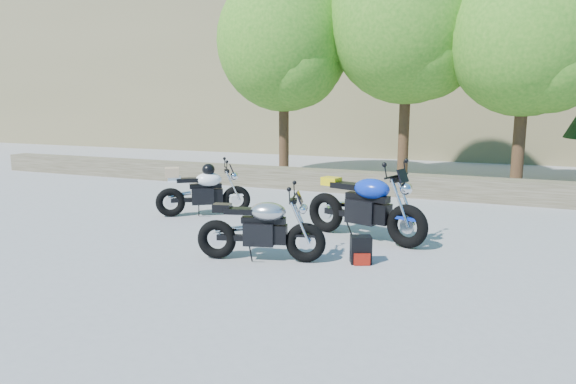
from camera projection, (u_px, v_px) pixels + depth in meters
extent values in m
plane|color=gray|center=(248.00, 254.00, 7.26)|extent=(90.00, 90.00, 0.00)
cube|color=#4F4834|center=(353.00, 182.00, 12.22)|extent=(22.00, 0.55, 0.50)
cube|color=olive|center=(507.00, 10.00, 30.30)|extent=(80.00, 30.00, 15.00)
cylinder|color=#382314|center=(284.00, 124.00, 14.49)|extent=(0.28, 0.28, 3.02)
sphere|color=#2D7319|center=(284.00, 41.00, 14.10)|extent=(3.67, 3.67, 3.67)
sphere|color=#2D7319|center=(297.00, 64.00, 13.75)|extent=(2.38, 2.38, 2.38)
cylinder|color=#382314|center=(404.00, 119.00, 13.58)|extent=(0.28, 0.28, 3.36)
sphere|color=#2D7319|center=(408.00, 20.00, 13.14)|extent=(4.08, 4.08, 4.08)
sphere|color=#2D7319|center=(425.00, 47.00, 12.81)|extent=(2.64, 2.64, 2.64)
cylinder|color=#382314|center=(520.00, 131.00, 12.02)|extent=(0.28, 0.28, 2.91)
sphere|color=#2D7319|center=(527.00, 34.00, 11.64)|extent=(3.54, 3.54, 3.54)
sphere|color=#2D7319|center=(551.00, 61.00, 11.29)|extent=(2.29, 2.29, 2.29)
torus|color=black|center=(306.00, 243.00, 6.87)|extent=(0.56, 0.27, 0.55)
torus|color=black|center=(217.00, 239.00, 7.04)|extent=(0.56, 0.27, 0.55)
cylinder|color=silver|center=(306.00, 243.00, 6.87)|extent=(0.19, 0.08, 0.19)
cylinder|color=silver|center=(217.00, 239.00, 7.04)|extent=(0.19, 0.08, 0.19)
cube|color=black|center=(259.00, 234.00, 6.94)|extent=(0.46, 0.35, 0.31)
cube|color=black|center=(264.00, 220.00, 6.90)|extent=(0.61, 0.28, 0.09)
ellipsoid|color=#B4B4B9|center=(268.00, 212.00, 6.87)|extent=(0.56, 0.44, 0.26)
cube|color=black|center=(241.00, 211.00, 6.92)|extent=(0.46, 0.29, 0.08)
cube|color=black|center=(222.00, 208.00, 6.95)|extent=(0.27, 0.22, 0.11)
cylinder|color=black|center=(293.00, 198.00, 6.79)|extent=(0.17, 0.55, 0.03)
sphere|color=silver|center=(303.00, 209.00, 6.79)|extent=(0.15, 0.15, 0.15)
torus|color=black|center=(236.00, 200.00, 9.85)|extent=(0.53, 0.42, 0.55)
torus|color=black|center=(171.00, 202.00, 9.61)|extent=(0.53, 0.42, 0.55)
cylinder|color=silver|center=(236.00, 200.00, 9.85)|extent=(0.18, 0.13, 0.19)
cylinder|color=silver|center=(171.00, 202.00, 9.61)|extent=(0.18, 0.13, 0.19)
cube|color=black|center=(203.00, 196.00, 9.71)|extent=(0.49, 0.44, 0.31)
cube|color=black|center=(206.00, 186.00, 9.68)|extent=(0.57, 0.45, 0.09)
ellipsoid|color=white|center=(209.00, 179.00, 9.68)|extent=(0.59, 0.55, 0.26)
cube|color=black|center=(188.00, 180.00, 9.60)|extent=(0.46, 0.40, 0.08)
cube|color=white|center=(174.00, 179.00, 9.54)|extent=(0.29, 0.28, 0.11)
cylinder|color=black|center=(227.00, 169.00, 9.71)|extent=(0.34, 0.48, 0.03)
sphere|color=silver|center=(234.00, 176.00, 9.76)|extent=(0.15, 0.15, 0.15)
ellipsoid|color=black|center=(208.00, 170.00, 9.64)|extent=(0.34, 0.34, 0.23)
cube|color=tan|center=(172.00, 172.00, 9.52)|extent=(0.34, 0.33, 0.17)
torus|color=black|center=(407.00, 226.00, 7.54)|extent=(0.68, 0.36, 0.66)
torus|color=black|center=(326.00, 212.00, 8.48)|extent=(0.68, 0.36, 0.66)
cylinder|color=silver|center=(407.00, 226.00, 7.54)|extent=(0.23, 0.11, 0.23)
cylinder|color=silver|center=(326.00, 212.00, 8.48)|extent=(0.23, 0.11, 0.23)
cube|color=black|center=(363.00, 211.00, 8.00)|extent=(0.56, 0.44, 0.37)
cube|color=black|center=(367.00, 197.00, 7.91)|extent=(0.73, 0.37, 0.10)
ellipsoid|color=#0B29AE|center=(372.00, 189.00, 7.84)|extent=(0.68, 0.56, 0.31)
cube|color=black|center=(347.00, 186.00, 8.13)|extent=(0.56, 0.37, 0.09)
cube|color=yellow|center=(331.00, 181.00, 8.32)|extent=(0.34, 0.28, 0.13)
cylinder|color=black|center=(396.00, 176.00, 7.54)|extent=(0.24, 0.66, 0.03)
sphere|color=silver|center=(406.00, 189.00, 7.47)|extent=(0.18, 0.18, 0.18)
cube|color=black|center=(361.00, 250.00, 6.85)|extent=(0.33, 0.29, 0.37)
cube|color=maroon|center=(362.00, 260.00, 6.75)|extent=(0.21, 0.12, 0.16)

